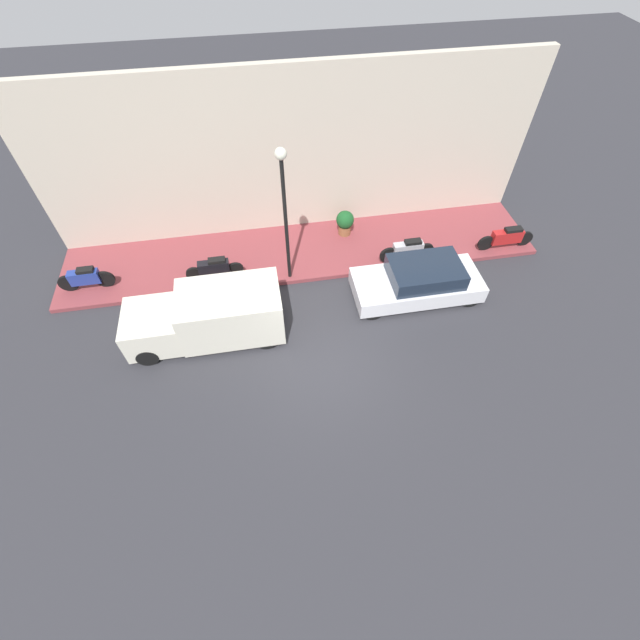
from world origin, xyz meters
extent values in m
plane|color=#2D2D33|center=(0.00, 0.00, 0.00)|extent=(60.00, 60.00, 0.00)
cube|color=brown|center=(5.11, 0.00, 0.08)|extent=(3.14, 17.45, 0.16)
cube|color=beige|center=(6.83, 0.00, 3.02)|extent=(0.30, 17.45, 6.04)
cube|color=silver|center=(2.32, -3.54, 0.47)|extent=(1.84, 4.30, 0.59)
cube|color=#192333|center=(2.32, -3.76, 1.04)|extent=(1.62, 2.36, 0.56)
cylinder|color=black|center=(1.52, -1.86, 0.31)|extent=(0.20, 0.62, 0.62)
cylinder|color=black|center=(3.12, -1.86, 0.31)|extent=(0.20, 0.62, 0.62)
cylinder|color=black|center=(1.52, -5.23, 0.31)|extent=(0.20, 0.62, 0.62)
cylinder|color=black|center=(3.12, -5.23, 0.31)|extent=(0.20, 0.62, 0.62)
cube|color=silver|center=(1.72, 2.65, 0.98)|extent=(1.80, 3.08, 1.60)
cube|color=silver|center=(1.72, 5.02, 0.74)|extent=(1.71, 1.66, 1.12)
cube|color=#192333|center=(1.72, 5.27, 1.06)|extent=(1.53, 0.91, 0.45)
cylinder|color=black|center=(0.94, 5.27, 0.33)|extent=(0.22, 0.65, 0.65)
cylinder|color=black|center=(2.49, 5.27, 0.33)|extent=(0.22, 0.65, 0.65)
cylinder|color=black|center=(0.94, 1.69, 0.33)|extent=(0.22, 0.65, 0.65)
cylinder|color=black|center=(2.49, 1.69, 0.33)|extent=(0.22, 0.65, 0.65)
cube|color=navy|center=(4.39, 7.52, 0.68)|extent=(0.30, 0.98, 0.49)
cube|color=black|center=(4.39, 7.39, 0.98)|extent=(0.27, 0.53, 0.12)
cylinder|color=black|center=(4.39, 8.12, 0.48)|extent=(0.10, 0.65, 0.65)
cylinder|color=black|center=(4.39, 6.93, 0.48)|extent=(0.10, 0.65, 0.65)
cube|color=black|center=(4.19, 3.20, 0.63)|extent=(0.30, 1.07, 0.48)
cube|color=black|center=(4.19, 3.06, 0.93)|extent=(0.27, 0.58, 0.12)
cylinder|color=black|center=(4.19, 3.92, 0.43)|extent=(0.10, 0.55, 0.55)
cylinder|color=black|center=(4.19, 2.48, 0.43)|extent=(0.10, 0.55, 0.55)
cube|color=#B21E1E|center=(3.97, -7.55, 0.66)|extent=(0.30, 1.15, 0.49)
cube|color=black|center=(3.97, -7.71, 0.97)|extent=(0.27, 0.63, 0.12)
cylinder|color=black|center=(3.97, -6.77, 0.46)|extent=(0.10, 0.60, 0.60)
cylinder|color=black|center=(3.97, -8.32, 0.46)|extent=(0.10, 0.60, 0.60)
cube|color=#B7B7BF|center=(3.92, -3.71, 0.68)|extent=(0.30, 1.08, 0.49)
cube|color=black|center=(3.92, -3.85, 0.98)|extent=(0.27, 0.59, 0.12)
cylinder|color=black|center=(3.92, -3.01, 0.48)|extent=(0.10, 0.65, 0.65)
cylinder|color=black|center=(3.92, -4.40, 0.48)|extent=(0.10, 0.65, 0.65)
cylinder|color=black|center=(3.80, 0.62, 2.43)|extent=(0.12, 0.12, 4.55)
sphere|color=silver|center=(3.80, 0.62, 4.81)|extent=(0.35, 0.35, 0.35)
cylinder|color=brown|center=(5.80, -1.79, 0.35)|extent=(0.48, 0.48, 0.38)
sphere|color=#195123|center=(5.80, -1.79, 0.81)|extent=(0.68, 0.68, 0.68)
camera|label=1|loc=(-7.16, 1.42, 10.88)|focal=24.00mm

